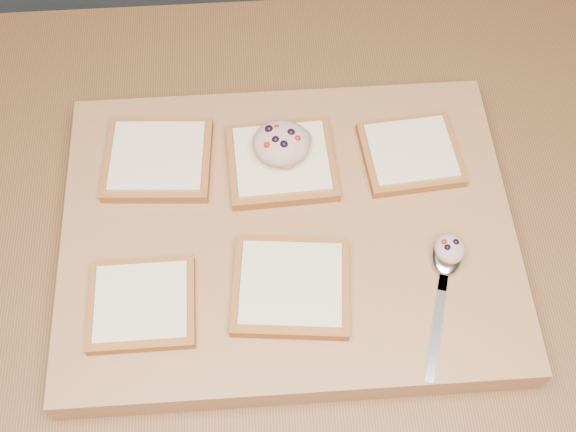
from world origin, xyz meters
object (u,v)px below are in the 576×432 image
cutting_board (288,233)px  bread_far_center (282,162)px  tuna_salad_dollop (281,143)px  spoon (446,265)px

cutting_board → bread_far_center: (-0.00, 0.08, 0.03)m
tuna_salad_dollop → spoon: bearing=-42.4°
tuna_salad_dollop → cutting_board: bearing=-88.9°
bread_far_center → tuna_salad_dollop: (0.00, 0.01, 0.03)m
cutting_board → spoon: bearing=-21.3°
bread_far_center → spoon: 0.23m
tuna_salad_dollop → bread_far_center: bearing=-92.6°
bread_far_center → tuna_salad_dollop: 0.03m
cutting_board → tuna_salad_dollop: 0.11m
bread_far_center → tuna_salad_dollop: bearing=87.4°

